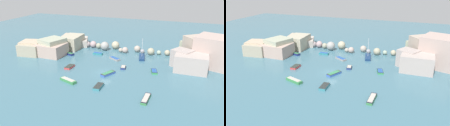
# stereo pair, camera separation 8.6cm
# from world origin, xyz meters

# --- Properties ---
(cove_water) EXTENTS (160.00, 160.00, 0.00)m
(cove_water) POSITION_xyz_m (0.00, 0.00, 0.00)
(cove_water) COLOR #3E6979
(cove_water) RESTS_ON ground
(cliff_headland_left) EXTENTS (17.49, 22.92, 5.02)m
(cliff_headland_left) POSITION_xyz_m (-21.74, 11.40, 1.94)
(cliff_headland_left) COLOR #ACA38C
(cliff_headland_left) RESTS_ON ground
(cliff_headland_right) EXTENTS (21.16, 17.86, 8.13)m
(cliff_headland_right) POSITION_xyz_m (25.34, 14.87, 3.20)
(cliff_headland_right) COLOR #AD958B
(cliff_headland_right) RESTS_ON ground
(rock_breakwater) EXTENTS (31.20, 5.29, 2.79)m
(rock_breakwater) POSITION_xyz_m (-5.01, 19.16, 1.13)
(rock_breakwater) COLOR tan
(rock_breakwater) RESTS_ON ground
(moored_boat_0) EXTENTS (1.63, 3.12, 0.56)m
(moored_boat_0) POSITION_xyz_m (-10.20, 0.05, 0.28)
(moored_boat_0) COLOR #BE3D3C
(moored_boat_0) RESTS_ON cove_water
(moored_boat_1) EXTENTS (2.22, 3.38, 0.48)m
(moored_boat_1) POSITION_xyz_m (11.36, 4.79, 0.25)
(moored_boat_1) COLOR #348E4D
(moored_boat_1) RESTS_ON cove_water
(moored_boat_2) EXTENTS (2.73, 5.59, 6.03)m
(moored_boat_2) POSITION_xyz_m (5.91, 14.29, 0.35)
(moored_boat_2) COLOR navy
(moored_boat_2) RESTS_ON cove_water
(moored_boat_3) EXTENTS (1.20, 4.45, 0.56)m
(moored_boat_3) POSITION_xyz_m (12.52, -9.85, 0.29)
(moored_boat_3) COLOR #387B44
(moored_boat_3) RESTS_ON cove_water
(moored_boat_4) EXTENTS (1.63, 3.36, 0.54)m
(moored_boat_4) POSITION_xyz_m (1.68, -8.10, 0.27)
(moored_boat_4) COLOR teal
(moored_boat_4) RESTS_ON cove_water
(moored_boat_5) EXTENTS (2.85, 4.20, 0.59)m
(moored_boat_5) POSITION_xyz_m (1.03, -0.74, 0.31)
(moored_boat_5) COLOR #395FB8
(moored_boat_5) RESTS_ON cove_water
(moored_boat_6) EXTENTS (2.76, 1.91, 0.62)m
(moored_boat_6) POSITION_xyz_m (-15.54, 9.57, 0.32)
(moored_boat_6) COLOR navy
(moored_boat_6) RESTS_ON cove_water
(moored_boat_7) EXTENTS (1.59, 2.51, 0.56)m
(moored_boat_7) POSITION_xyz_m (3.24, 4.58, 0.29)
(moored_boat_7) COLOR navy
(moored_boat_7) RESTS_ON cove_water
(moored_boat_8) EXTENTS (3.03, 1.21, 0.55)m
(moored_boat_8) POSITION_xyz_m (-7.79, 13.15, 0.26)
(moored_boat_8) COLOR teal
(moored_boat_8) RESTS_ON cove_water
(moored_boat_9) EXTENTS (3.85, 3.06, 0.59)m
(moored_boat_9) POSITION_xyz_m (-1.17, 10.30, 0.28)
(moored_boat_9) COLOR gray
(moored_boat_9) RESTS_ON cove_water
(moored_boat_10) EXTENTS (4.59, 2.58, 0.69)m
(moored_boat_10) POSITION_xyz_m (-6.06, -7.75, 0.33)
(moored_boat_10) COLOR #368145
(moored_boat_10) RESTS_ON cove_water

